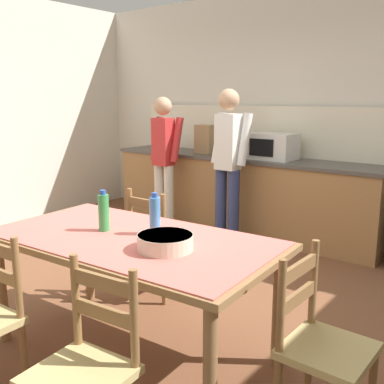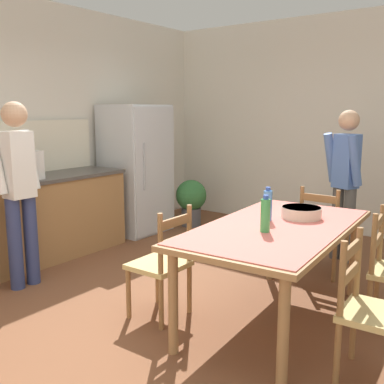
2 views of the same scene
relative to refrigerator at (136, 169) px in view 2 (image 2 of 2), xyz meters
name	(u,v)px [view 2 (image 2 of 2)]	position (x,y,z in m)	size (l,w,h in m)	color
ground_plane	(199,313)	(-1.59, -2.19, -0.86)	(8.32, 8.32, 0.00)	brown
wall_back	(5,128)	(-1.59, 0.47, 0.59)	(6.52, 0.12, 2.90)	silver
wall_right	(341,125)	(1.67, -2.19, 0.59)	(0.12, 5.20, 2.90)	silver
refrigerator	(136,169)	(0.00, 0.00, 0.00)	(0.78, 0.73, 1.72)	silver
microwave	(13,166)	(-1.81, 0.02, 0.22)	(0.50, 0.39, 0.30)	white
dining_table	(277,235)	(-1.33, -2.74, -0.16)	(1.92, 1.10, 0.78)	olive
bottle_near_centre	(265,215)	(-1.57, -2.75, 0.05)	(0.07, 0.07, 0.27)	green
bottle_off_centre	(268,205)	(-1.25, -2.61, 0.05)	(0.07, 0.07, 0.27)	#4C8ED6
serving_bowl	(301,212)	(-1.01, -2.79, -0.03)	(0.32, 0.32, 0.09)	beige
chair_side_far_left	(163,264)	(-1.80, -1.98, -0.42)	(0.42, 0.40, 0.91)	olive
chair_side_near_left	(370,311)	(-1.70, -3.55, -0.42)	(0.44, 0.42, 0.91)	olive
chair_head_end	(323,232)	(-0.11, -2.66, -0.42)	(0.41, 0.43, 0.91)	olive
person_at_counter	(19,185)	(-2.08, -0.50, 0.11)	(0.43, 0.30, 1.73)	navy
person_by_table	(345,178)	(0.44, -2.67, 0.07)	(0.37, 0.47, 1.65)	#4C4C4C
potted_plant	(191,199)	(0.67, -0.43, -0.47)	(0.44, 0.44, 0.67)	#4C4C51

